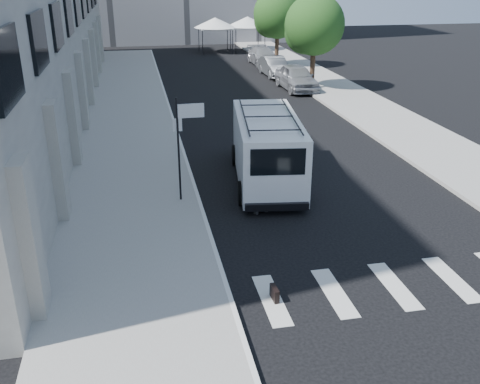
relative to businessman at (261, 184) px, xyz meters
name	(u,v)px	position (x,y,z in m)	size (l,w,h in m)	color
ground	(279,239)	(0.11, -1.93, -1.00)	(120.00, 120.00, 0.00)	black
sidewalk_left	(129,112)	(-4.14, 14.07, -0.92)	(4.50, 48.00, 0.15)	gray
sidewalk_right	(331,88)	(9.11, 18.07, -0.92)	(4.00, 56.00, 0.15)	gray
sign_pole	(185,128)	(-2.25, 1.27, 1.66)	(1.03, 0.07, 3.50)	black
tree_near	(312,27)	(7.61, 18.23, 2.98)	(3.80, 3.83, 6.03)	black
tree_far	(276,16)	(7.61, 27.23, 2.98)	(3.80, 3.83, 6.03)	black
tent_left	(215,23)	(4.11, 36.07, 1.72)	(4.00, 4.00, 3.20)	black
tent_right	(247,22)	(7.31, 36.57, 1.72)	(4.00, 4.00, 3.20)	black
businessman	(261,184)	(0.00, 0.00, 0.00)	(0.73, 0.48, 1.99)	#303032
briefcase	(275,293)	(-0.82, -4.93, -0.83)	(0.12, 0.44, 0.34)	black
suitcase	(283,192)	(0.97, 0.82, -0.68)	(0.34, 0.46, 1.17)	black
cargo_van	(267,148)	(0.87, 2.80, 0.28)	(2.99, 6.84, 2.48)	white
parked_car_a	(297,77)	(6.73, 18.29, -0.18)	(1.93, 4.79, 1.63)	#96979D
parked_car_b	(274,67)	(6.54, 23.28, -0.29)	(1.50, 4.29, 1.41)	#4C5053
parked_car_c	(263,56)	(6.91, 28.36, -0.29)	(1.96, 4.83, 1.40)	#A2A4AA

